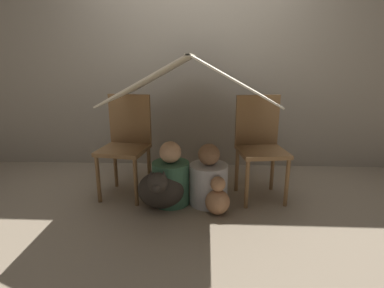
{
  "coord_description": "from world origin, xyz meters",
  "views": [
    {
      "loc": [
        0.12,
        -2.58,
        1.27
      ],
      "look_at": [
        0.0,
        0.05,
        0.53
      ],
      "focal_mm": 28.0,
      "sensor_mm": 36.0,
      "label": 1
    }
  ],
  "objects_px": {
    "person_front": "(171,179)",
    "person_second": "(209,180)",
    "chair_left": "(126,141)",
    "chair_right": "(260,142)",
    "dog": "(160,189)"
  },
  "relations": [
    {
      "from": "person_front",
      "to": "chair_left",
      "type": "bearing_deg",
      "value": 154.49
    },
    {
      "from": "chair_left",
      "to": "chair_right",
      "type": "xyz_separation_m",
      "value": [
        1.26,
        0.0,
        0.0
      ]
    },
    {
      "from": "person_second",
      "to": "chair_left",
      "type": "bearing_deg",
      "value": 165.41
    },
    {
      "from": "chair_left",
      "to": "dog",
      "type": "bearing_deg",
      "value": -34.79
    },
    {
      "from": "person_front",
      "to": "person_second",
      "type": "height_order",
      "value": "person_front"
    },
    {
      "from": "chair_right",
      "to": "person_front",
      "type": "xyz_separation_m",
      "value": [
        -0.81,
        -0.21,
        -0.29
      ]
    },
    {
      "from": "chair_right",
      "to": "dog",
      "type": "height_order",
      "value": "chair_right"
    },
    {
      "from": "person_front",
      "to": "person_second",
      "type": "relative_size",
      "value": 1.03
    },
    {
      "from": "chair_right",
      "to": "dog",
      "type": "bearing_deg",
      "value": -167.05
    },
    {
      "from": "chair_right",
      "to": "person_second",
      "type": "bearing_deg",
      "value": -164.91
    },
    {
      "from": "person_front",
      "to": "dog",
      "type": "height_order",
      "value": "person_front"
    },
    {
      "from": "chair_left",
      "to": "person_second",
      "type": "bearing_deg",
      "value": -6.18
    },
    {
      "from": "dog",
      "to": "chair_right",
      "type": "bearing_deg",
      "value": 21.17
    },
    {
      "from": "chair_left",
      "to": "person_second",
      "type": "relative_size",
      "value": 1.69
    },
    {
      "from": "chair_left",
      "to": "person_front",
      "type": "bearing_deg",
      "value": -17.1
    }
  ]
}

